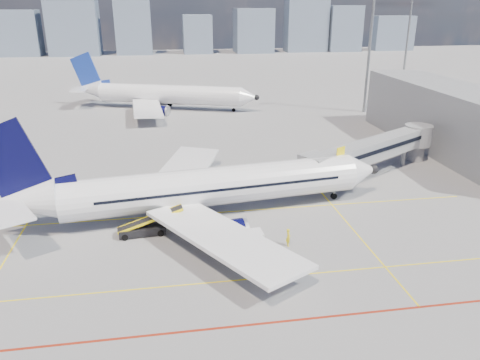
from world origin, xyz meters
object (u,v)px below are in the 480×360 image
at_px(main_aircraft, 198,189).
at_px(second_aircraft, 162,94).
at_px(baggage_tug, 261,252).
at_px(belt_loader, 144,228).
at_px(cargo_dolly, 243,242).
at_px(ramp_worker, 288,237).

height_order(main_aircraft, second_aircraft, main_aircraft).
distance_m(baggage_tug, belt_loader, 12.66).
bearing_deg(cargo_dolly, second_aircraft, 92.77).
xyz_separation_m(main_aircraft, baggage_tug, (4.89, -10.34, -2.50)).
distance_m(second_aircraft, ramp_worker, 67.13).
height_order(main_aircraft, ramp_worker, main_aircraft).
xyz_separation_m(baggage_tug, belt_loader, (-10.78, 6.64, -0.01)).
bearing_deg(baggage_tug, ramp_worker, 49.93).
bearing_deg(main_aircraft, baggage_tug, -71.93).
xyz_separation_m(baggage_tug, cargo_dolly, (-1.47, 1.17, 0.49)).
xyz_separation_m(cargo_dolly, belt_loader, (-9.31, 5.48, -0.49)).
bearing_deg(second_aircraft, ramp_worker, -59.89).
height_order(cargo_dolly, belt_loader, belt_loader).
height_order(second_aircraft, baggage_tug, second_aircraft).
xyz_separation_m(cargo_dolly, ramp_worker, (4.60, 0.88, -0.30)).
distance_m(baggage_tug, cargo_dolly, 1.94).
bearing_deg(cargo_dolly, baggage_tug, -41.58).
relative_size(baggage_tug, cargo_dolly, 0.59).
xyz_separation_m(main_aircraft, belt_loader, (-5.89, -3.70, -2.51)).
distance_m(second_aircraft, belt_loader, 61.57).
bearing_deg(ramp_worker, cargo_dolly, 101.08).
xyz_separation_m(baggage_tug, ramp_worker, (3.13, 2.05, 0.19)).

